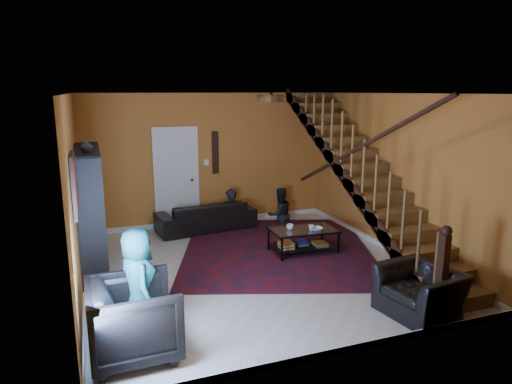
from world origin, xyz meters
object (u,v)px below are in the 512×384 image
at_px(coffee_table, 303,239).
at_px(sofa, 206,216).
at_px(armchair_right, 420,292).
at_px(armchair_left, 134,319).
at_px(bookshelf, 92,215).

bearing_deg(coffee_table, sofa, 123.68).
distance_m(sofa, armchair_right, 4.85).
bearing_deg(coffee_table, armchair_right, -81.33).
xyz_separation_m(armchair_left, coffee_table, (3.15, 2.32, -0.18)).
distance_m(armchair_left, coffee_table, 3.92).
height_order(sofa, armchair_right, armchair_right).
distance_m(sofa, armchair_left, 4.65).
relative_size(bookshelf, armchair_left, 2.10).
relative_size(bookshelf, armchair_right, 2.10).
xyz_separation_m(bookshelf, sofa, (2.21, 1.70, -0.67)).
xyz_separation_m(sofa, coffee_table, (1.30, -1.95, -0.04)).
bearing_deg(armchair_left, bookshelf, 6.40).
relative_size(bookshelf, coffee_table, 1.69).
relative_size(armchair_left, armchair_right, 1.00).
height_order(armchair_right, coffee_table, armchair_right).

